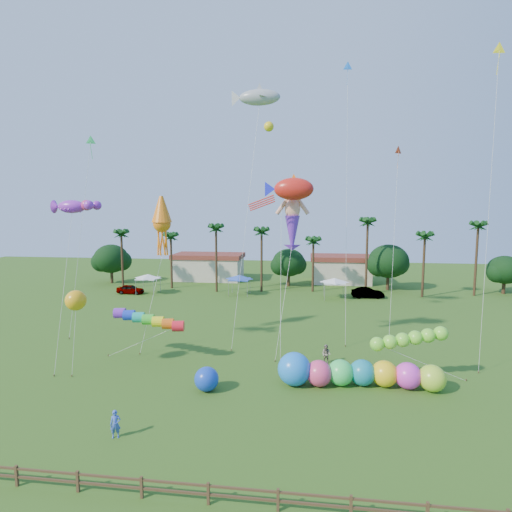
# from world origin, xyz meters

# --- Properties ---
(ground) EXTENTS (160.00, 160.00, 0.00)m
(ground) POSITION_xyz_m (0.00, 0.00, 0.00)
(ground) COLOR #285116
(ground) RESTS_ON ground
(tree_line) EXTENTS (69.46, 8.91, 11.00)m
(tree_line) POSITION_xyz_m (3.57, 44.00, 4.28)
(tree_line) COLOR #3A2819
(tree_line) RESTS_ON ground
(buildings_row) EXTENTS (35.00, 7.00, 4.00)m
(buildings_row) POSITION_xyz_m (-3.09, 50.00, 2.00)
(buildings_row) COLOR beige
(buildings_row) RESTS_ON ground
(tent_row) EXTENTS (31.00, 4.00, 0.60)m
(tent_row) POSITION_xyz_m (-6.00, 36.33, 2.75)
(tent_row) COLOR white
(tent_row) RESTS_ON ground
(fence) EXTENTS (36.12, 0.12, 1.00)m
(fence) POSITION_xyz_m (0.00, -6.00, 0.61)
(fence) COLOR brown
(fence) RESTS_ON ground
(car_a) EXTENTS (4.13, 1.74, 1.39)m
(car_a) POSITION_xyz_m (-22.76, 35.71, 0.70)
(car_a) COLOR #4C4C54
(car_a) RESTS_ON ground
(car_b) EXTENTS (4.65, 1.83, 1.51)m
(car_b) POSITION_xyz_m (12.91, 37.34, 0.75)
(car_b) COLOR #4C4C54
(car_b) RESTS_ON ground
(spectator_a) EXTENTS (0.67, 0.54, 1.58)m
(spectator_a) POSITION_xyz_m (-6.38, -1.68, 0.79)
(spectator_a) COLOR blue
(spectator_a) RESTS_ON ground
(spectator_b) EXTENTS (0.96, 0.89, 1.57)m
(spectator_b) POSITION_xyz_m (5.75, 10.92, 0.79)
(spectator_b) COLOR gray
(spectator_b) RESTS_ON ground
(caterpillar_inflatable) EXTENTS (11.79, 2.79, 2.40)m
(caterpillar_inflatable) POSITION_xyz_m (7.48, 6.72, 1.01)
(caterpillar_inflatable) COLOR #EB3D77
(caterpillar_inflatable) RESTS_ON ground
(blue_ball) EXTENTS (1.71, 1.71, 1.71)m
(blue_ball) POSITION_xyz_m (-2.81, 4.68, 0.85)
(blue_ball) COLOR blue
(blue_ball) RESTS_ON ground
(rainbow_tube) EXTENTS (8.28, 1.15, 3.56)m
(rainbow_tube) POSITION_xyz_m (-8.09, 9.58, 3.11)
(rainbow_tube) COLOR red
(rainbow_tube) RESTS_ON ground
(green_worm) EXTENTS (9.58, 1.82, 3.48)m
(green_worm) POSITION_xyz_m (9.27, 7.83, 2.85)
(green_worm) COLOR #74E432
(green_worm) RESTS_ON ground
(orange_ball_kite) EXTENTS (2.07, 2.07, 6.54)m
(orange_ball_kite) POSITION_xyz_m (-13.53, 6.54, 5.75)
(orange_ball_kite) COLOR #F2A813
(orange_ball_kite) RESTS_ON ground
(merman_kite) EXTENTS (2.39, 5.02, 14.16)m
(merman_kite) POSITION_xyz_m (2.69, 14.91, 11.45)
(merman_kite) COLOR #F6A68C
(merman_kite) RESTS_ON ground
(fish_kite) EXTENTS (5.42, 6.32, 15.56)m
(fish_kite) POSITION_xyz_m (2.84, 13.46, 14.48)
(fish_kite) COLOR red
(fish_kite) RESTS_ON ground
(shark_kite) EXTENTS (5.83, 8.39, 24.81)m
(shark_kite) POSITION_xyz_m (-0.84, 19.30, 23.81)
(shark_kite) COLOR #9AA0A8
(shark_kite) RESTS_ON ground
(squid_kite) EXTENTS (2.13, 4.76, 14.10)m
(squid_kite) POSITION_xyz_m (-9.50, 14.57, 11.43)
(squid_kite) COLOR orange
(squid_kite) RESTS_ON ground
(lobster_kite) EXTENTS (4.49, 5.39, 13.71)m
(lobster_kite) POSITION_xyz_m (-15.08, 9.11, 12.94)
(lobster_kite) COLOR purple
(lobster_kite) RESTS_ON ground
(delta_kite_red) EXTENTS (1.75, 5.31, 19.12)m
(delta_kite_red) POSITION_xyz_m (12.95, 20.69, 18.10)
(delta_kite_red) COLOR red
(delta_kite_red) RESTS_ON ground
(delta_kite_yellow) EXTENTS (1.89, 3.24, 25.73)m
(delta_kite_yellow) POSITION_xyz_m (18.71, 13.34, 24.51)
(delta_kite_yellow) COLOR #FFF41A
(delta_kite_yellow) RESTS_ON ground
(delta_kite_green) EXTENTS (1.71, 4.06, 20.29)m
(delta_kite_green) POSITION_xyz_m (-18.11, 17.75, 19.28)
(delta_kite_green) COLOR #32D769
(delta_kite_green) RESTS_ON ground
(delta_kite_blue) EXTENTS (1.05, 5.12, 27.19)m
(delta_kite_blue) POSITION_xyz_m (7.76, 20.07, 25.72)
(delta_kite_blue) COLOR #1B74FA
(delta_kite_blue) RESTS_ON ground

